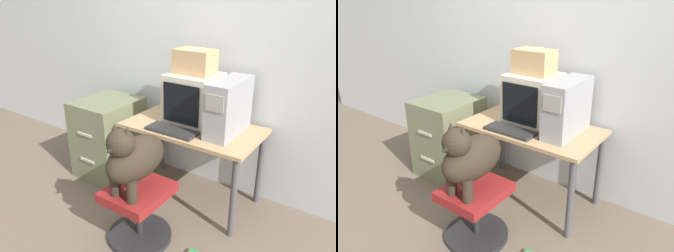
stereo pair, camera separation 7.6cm
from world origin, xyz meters
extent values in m
plane|color=#6B5B4C|center=(0.00, 0.00, 0.00)|extent=(12.00, 12.00, 0.00)
cube|color=silver|center=(0.00, 0.71, 1.30)|extent=(8.00, 0.05, 2.60)
cube|color=tan|center=(0.00, 0.32, 0.69)|extent=(1.14, 0.64, 0.03)
cylinder|color=#4C4C51|center=(-0.52, 0.05, 0.34)|extent=(0.05, 0.05, 0.67)
cylinder|color=#4C4C51|center=(0.52, 0.05, 0.34)|extent=(0.05, 0.05, 0.67)
cylinder|color=#4C4C51|center=(-0.52, 0.59, 0.34)|extent=(0.05, 0.05, 0.67)
cylinder|color=#4C4C51|center=(0.52, 0.59, 0.34)|extent=(0.05, 0.05, 0.67)
cube|color=beige|center=(-0.06, 0.42, 0.91)|extent=(0.41, 0.40, 0.42)
cube|color=black|center=(-0.06, 0.22, 0.91)|extent=(0.33, 0.01, 0.33)
cube|color=#99999E|center=(0.30, 0.36, 0.92)|extent=(0.19, 0.50, 0.44)
cube|color=#9E998E|center=(0.30, 0.10, 1.02)|extent=(0.14, 0.01, 0.12)
cube|color=#2D2D2D|center=(-0.08, 0.12, 0.71)|extent=(0.43, 0.17, 0.02)
cube|color=#292928|center=(-0.08, 0.12, 0.73)|extent=(0.39, 0.14, 0.00)
ellipsoid|color=#333333|center=(0.19, 0.13, 0.72)|extent=(0.07, 0.04, 0.04)
cylinder|color=#262628|center=(-0.04, -0.37, 0.02)|extent=(0.49, 0.49, 0.04)
cylinder|color=#262628|center=(-0.04, -0.37, 0.21)|extent=(0.05, 0.05, 0.33)
cube|color=maroon|center=(-0.04, -0.37, 0.41)|extent=(0.40, 0.47, 0.07)
ellipsoid|color=#33281E|center=(-0.04, -0.37, 0.68)|extent=(0.27, 0.53, 0.30)
cylinder|color=#33281E|center=(-0.12, -0.52, 0.52)|extent=(0.08, 0.08, 0.17)
cylinder|color=#33281E|center=(0.03, -0.52, 0.52)|extent=(0.08, 0.08, 0.17)
sphere|color=#33281E|center=(-0.04, -0.52, 0.86)|extent=(0.19, 0.19, 0.19)
cone|color=black|center=(-0.04, -0.60, 0.84)|extent=(0.09, 0.10, 0.09)
cone|color=#33281E|center=(-0.09, -0.51, 0.94)|extent=(0.07, 0.07, 0.09)
cone|color=#33281E|center=(0.01, -0.51, 0.94)|extent=(0.07, 0.07, 0.09)
torus|color=orange|center=(-0.04, -0.49, 0.78)|extent=(0.14, 0.14, 0.02)
cube|color=#6B7251|center=(-0.93, 0.24, 0.39)|extent=(0.52, 0.60, 0.78)
cube|color=beige|center=(-0.93, -0.06, 0.53)|extent=(0.18, 0.01, 0.02)
cube|color=beige|center=(-0.93, -0.06, 0.25)|extent=(0.18, 0.01, 0.02)
cube|color=tan|center=(-0.06, 0.42, 1.22)|extent=(0.32, 0.22, 0.20)
cube|color=beige|center=(-0.06, 0.42, 1.32)|extent=(0.04, 0.21, 0.00)
camera|label=1|loc=(1.29, -1.89, 1.75)|focal=35.00mm
camera|label=2|loc=(1.35, -1.84, 1.75)|focal=35.00mm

